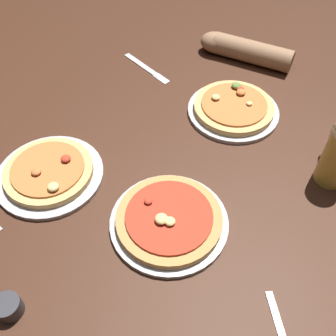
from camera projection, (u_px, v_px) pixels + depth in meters
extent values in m
cube|color=#3D2114|center=(168.00, 177.00, 1.00)|extent=(2.40, 2.40, 0.03)
cylinder|color=#B2B2B7|center=(169.00, 222.00, 0.89)|extent=(0.27, 0.27, 0.01)
cylinder|color=tan|center=(169.00, 219.00, 0.88)|extent=(0.24, 0.24, 0.02)
cylinder|color=#B73823|center=(169.00, 216.00, 0.87)|extent=(0.20, 0.20, 0.01)
ellipsoid|color=#DBC67A|center=(170.00, 221.00, 0.85)|extent=(0.02, 0.02, 0.01)
ellipsoid|color=#B73823|center=(148.00, 201.00, 0.88)|extent=(0.02, 0.02, 0.01)
ellipsoid|color=#DBC67A|center=(161.00, 219.00, 0.85)|extent=(0.03, 0.03, 0.01)
cylinder|color=#B2B2B7|center=(233.00, 111.00, 1.14)|extent=(0.27, 0.27, 0.01)
cylinder|color=tan|center=(234.00, 107.00, 1.13)|extent=(0.23, 0.23, 0.02)
cylinder|color=#C67038|center=(234.00, 104.00, 1.12)|extent=(0.19, 0.19, 0.01)
ellipsoid|color=#C67038|center=(241.00, 92.00, 1.14)|extent=(0.03, 0.03, 0.01)
ellipsoid|color=#DBC67A|center=(216.00, 97.00, 1.12)|extent=(0.03, 0.03, 0.01)
ellipsoid|color=#DBC67A|center=(249.00, 103.00, 1.11)|extent=(0.02, 0.02, 0.01)
ellipsoid|color=olive|center=(236.00, 85.00, 1.16)|extent=(0.03, 0.03, 0.01)
ellipsoid|color=#B73823|center=(240.00, 89.00, 1.15)|extent=(0.02, 0.02, 0.01)
cylinder|color=#B2B2B7|center=(50.00, 175.00, 0.98)|extent=(0.27, 0.27, 0.01)
cylinder|color=tan|center=(49.00, 171.00, 0.97)|extent=(0.22, 0.22, 0.02)
cylinder|color=#C67038|center=(47.00, 168.00, 0.96)|extent=(0.18, 0.18, 0.01)
ellipsoid|color=#C67038|center=(36.00, 172.00, 0.94)|extent=(0.02, 0.02, 0.01)
ellipsoid|color=#DBC67A|center=(53.00, 187.00, 0.91)|extent=(0.03, 0.03, 0.01)
ellipsoid|color=#B73823|center=(66.00, 159.00, 0.97)|extent=(0.03, 0.03, 0.01)
torus|color=silver|center=(336.00, 143.00, 0.95)|extent=(0.04, 0.10, 0.10)
cylinder|color=#333338|center=(8.00, 307.00, 0.75)|extent=(0.05, 0.05, 0.04)
cube|color=silver|center=(142.00, 65.00, 1.30)|extent=(0.16, 0.09, 0.01)
cube|color=silver|center=(161.00, 78.00, 1.25)|extent=(0.06, 0.05, 0.00)
cylinder|color=#936B4C|center=(252.00, 52.00, 1.29)|extent=(0.27, 0.08, 0.07)
ellipsoid|color=#936B4C|center=(215.00, 42.00, 1.33)|extent=(0.10, 0.08, 0.07)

